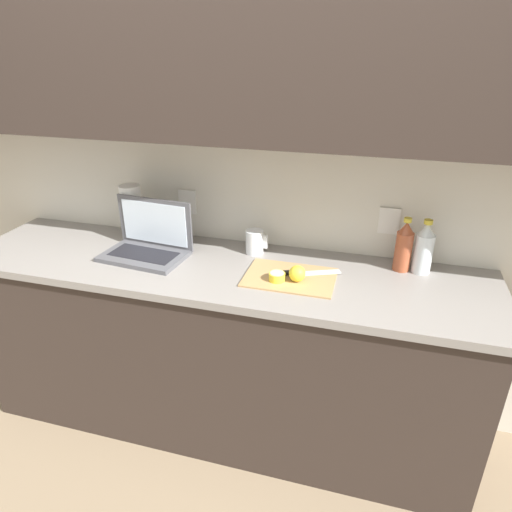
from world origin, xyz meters
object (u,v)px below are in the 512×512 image
(laptop, at_px, (148,242))
(bottle_green_soda, at_px, (404,247))
(knife, at_px, (293,273))
(lemon_whole_beside, at_px, (297,274))
(lemon_half_cut, at_px, (277,277))
(paper_towel_roll, at_px, (132,213))
(cutting_board, at_px, (290,277))
(bottle_oil_tall, at_px, (424,249))
(measuring_cup, at_px, (255,242))

(laptop, bearing_deg, bottle_green_soda, 13.38)
(knife, distance_m, lemon_whole_beside, 0.06)
(lemon_half_cut, bearing_deg, paper_towel_roll, 162.38)
(laptop, xyz_separation_m, bottle_green_soda, (1.12, 0.15, 0.05))
(cutting_board, bearing_deg, lemon_half_cut, -133.09)
(lemon_whole_beside, relative_size, bottle_green_soda, 0.29)
(bottle_oil_tall, relative_size, paper_towel_roll, 0.87)
(knife, relative_size, bottle_oil_tall, 1.21)
(bottle_oil_tall, xyz_separation_m, measuring_cup, (-0.74, -0.01, -0.05))
(paper_towel_roll, bearing_deg, knife, -12.17)
(bottle_oil_tall, bearing_deg, measuring_cup, -179.40)
(lemon_whole_beside, xyz_separation_m, paper_towel_roll, (-0.87, 0.23, 0.10))
(laptop, distance_m, paper_towel_roll, 0.23)
(bottle_oil_tall, height_order, measuring_cup, bottle_oil_tall)
(measuring_cup, distance_m, paper_towel_roll, 0.63)
(laptop, bearing_deg, paper_towel_roll, 142.04)
(lemon_whole_beside, height_order, bottle_oil_tall, bottle_oil_tall)
(knife, relative_size, paper_towel_roll, 1.05)
(bottle_green_soda, distance_m, bottle_oil_tall, 0.08)
(laptop, bearing_deg, bottle_oil_tall, 12.86)
(lemon_half_cut, bearing_deg, bottle_green_soda, 27.75)
(knife, xyz_separation_m, lemon_half_cut, (-0.06, -0.07, 0.01))
(bottle_green_soda, distance_m, measuring_cup, 0.66)
(knife, height_order, measuring_cup, measuring_cup)
(bottle_green_soda, bearing_deg, measuring_cup, -179.32)
(laptop, relative_size, lemon_whole_beside, 5.84)
(cutting_board, relative_size, knife, 1.30)
(knife, bearing_deg, cutting_board, -139.60)
(lemon_whole_beside, height_order, measuring_cup, measuring_cup)
(laptop, xyz_separation_m, paper_towel_roll, (-0.16, 0.15, 0.08))
(lemon_whole_beside, height_order, bottle_green_soda, bottle_green_soda)
(lemon_whole_beside, bearing_deg, knife, 115.77)
(cutting_board, height_order, knife, knife)
(knife, relative_size, measuring_cup, 2.58)
(lemon_whole_beside, distance_m, measuring_cup, 0.34)
(laptop, xyz_separation_m, lemon_whole_beside, (0.71, -0.09, -0.02))
(lemon_half_cut, bearing_deg, laptop, 170.75)
(bottle_oil_tall, bearing_deg, knife, -159.84)
(laptop, height_order, bottle_oil_tall, laptop)
(laptop, xyz_separation_m, knife, (0.69, -0.03, -0.04))
(bottle_oil_tall, bearing_deg, paper_towel_roll, -179.68)
(bottle_green_soda, relative_size, measuring_cup, 2.14)
(cutting_board, bearing_deg, laptop, 175.34)
(lemon_half_cut, bearing_deg, measuring_cup, 123.53)
(laptop, bearing_deg, cutting_board, 0.87)
(laptop, relative_size, knife, 1.39)
(knife, distance_m, paper_towel_roll, 0.87)
(knife, height_order, bottle_green_soda, bottle_green_soda)
(measuring_cup, relative_size, paper_towel_roll, 0.41)
(cutting_board, distance_m, lemon_whole_beside, 0.06)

